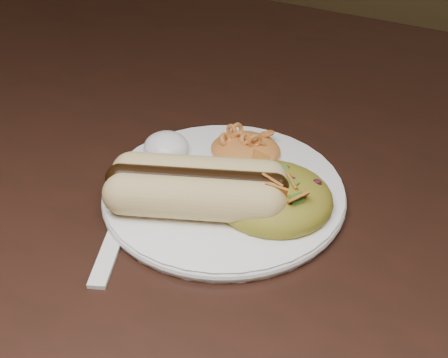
% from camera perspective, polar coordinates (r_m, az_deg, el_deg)
% --- Properties ---
extents(table, '(1.60, 0.90, 0.75)m').
position_cam_1_polar(table, '(0.67, 5.65, -7.05)').
color(table, black).
rests_on(table, floor).
extents(plate, '(0.26, 0.26, 0.01)m').
position_cam_1_polar(plate, '(0.59, 0.00, -1.25)').
color(plate, white).
rests_on(plate, table).
extents(hotdog, '(0.14, 0.11, 0.04)m').
position_cam_1_polar(hotdog, '(0.55, -2.53, -0.67)').
color(hotdog, '#EDDA8D').
rests_on(hotdog, plate).
extents(mac_and_cheese, '(0.08, 0.07, 0.03)m').
position_cam_1_polar(mac_and_cheese, '(0.62, 2.00, 3.41)').
color(mac_and_cheese, '#D2823C').
rests_on(mac_and_cheese, plate).
extents(sour_cream, '(0.05, 0.05, 0.03)m').
position_cam_1_polar(sour_cream, '(0.62, -5.35, 3.39)').
color(sour_cream, white).
rests_on(sour_cream, plate).
extents(taco_salad, '(0.11, 0.10, 0.05)m').
position_cam_1_polar(taco_salad, '(0.55, 4.58, -0.78)').
color(taco_salad, orange).
rests_on(taco_salad, plate).
extents(fork, '(0.08, 0.16, 0.00)m').
position_cam_1_polar(fork, '(0.54, -10.22, -5.96)').
color(fork, white).
rests_on(fork, table).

